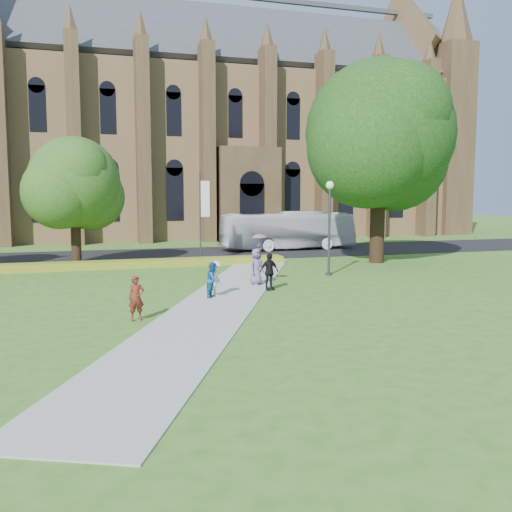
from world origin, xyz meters
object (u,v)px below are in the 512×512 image
object	(u,v)px
large_tree	(379,134)
pedestrian_0	(136,298)
streetlamp	(329,216)
tour_coach	(288,230)

from	to	relation	value
large_tree	pedestrian_0	xyz separation A→B (m)	(-16.88, -13.02, -7.53)
streetlamp	large_tree	bearing A→B (deg)	39.29
pedestrian_0	large_tree	bearing A→B (deg)	29.17
large_tree	pedestrian_0	bearing A→B (deg)	-142.37
tour_coach	pedestrian_0	bearing A→B (deg)	145.57
large_tree	tour_coach	size ratio (longest dim) A/B	1.19
tour_coach	pedestrian_0	distance (m)	27.05
large_tree	tour_coach	world-z (taller)	large_tree
streetlamp	large_tree	world-z (taller)	large_tree
streetlamp	pedestrian_0	size ratio (longest dim) A/B	3.30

